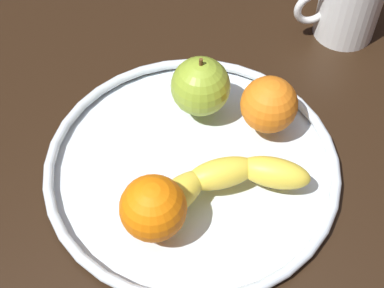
{
  "coord_description": "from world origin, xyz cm",
  "views": [
    {
      "loc": [
        8.02,
        35.74,
        52.25
      ],
      "look_at": [
        0.0,
        0.0,
        4.8
      ],
      "focal_mm": 51.61,
      "sensor_mm": 36.0,
      "label": 1
    }
  ],
  "objects_px": {
    "banana": "(222,182)",
    "ambient_mug": "(348,5)",
    "orange_center": "(153,208)",
    "orange_back_left": "(269,105)",
    "fruit_bowl": "(192,165)",
    "apple": "(201,86)"
  },
  "relations": [
    {
      "from": "banana",
      "to": "ambient_mug",
      "type": "bearing_deg",
      "value": -138.78
    },
    {
      "from": "orange_center",
      "to": "orange_back_left",
      "type": "relative_size",
      "value": 1.03
    },
    {
      "from": "fruit_bowl",
      "to": "orange_center",
      "type": "xyz_separation_m",
      "value": [
        0.06,
        0.07,
        0.04
      ]
    },
    {
      "from": "orange_center",
      "to": "ambient_mug",
      "type": "height_order",
      "value": "ambient_mug"
    },
    {
      "from": "orange_center",
      "to": "banana",
      "type": "bearing_deg",
      "value": -161.26
    },
    {
      "from": "apple",
      "to": "ambient_mug",
      "type": "distance_m",
      "value": 0.26
    },
    {
      "from": "apple",
      "to": "orange_center",
      "type": "bearing_deg",
      "value": 60.96
    },
    {
      "from": "banana",
      "to": "apple",
      "type": "relative_size",
      "value": 2.49
    },
    {
      "from": "orange_back_left",
      "to": "ambient_mug",
      "type": "xyz_separation_m",
      "value": [
        -0.16,
        -0.15,
        -0.0
      ]
    },
    {
      "from": "fruit_bowl",
      "to": "apple",
      "type": "distance_m",
      "value": 0.09
    },
    {
      "from": "fruit_bowl",
      "to": "banana",
      "type": "height_order",
      "value": "banana"
    },
    {
      "from": "orange_back_left",
      "to": "ambient_mug",
      "type": "relative_size",
      "value": 0.55
    },
    {
      "from": "fruit_bowl",
      "to": "apple",
      "type": "height_order",
      "value": "apple"
    },
    {
      "from": "banana",
      "to": "apple",
      "type": "bearing_deg",
      "value": -96.0
    },
    {
      "from": "banana",
      "to": "ambient_mug",
      "type": "xyz_separation_m",
      "value": [
        -0.24,
        -0.23,
        0.01
      ]
    },
    {
      "from": "banana",
      "to": "orange_center",
      "type": "xyz_separation_m",
      "value": [
        0.08,
        0.03,
        0.02
      ]
    },
    {
      "from": "fruit_bowl",
      "to": "apple",
      "type": "relative_size",
      "value": 4.29
    },
    {
      "from": "ambient_mug",
      "to": "apple",
      "type": "bearing_deg",
      "value": 25.26
    },
    {
      "from": "orange_center",
      "to": "fruit_bowl",
      "type": "bearing_deg",
      "value": -127.37
    },
    {
      "from": "orange_center",
      "to": "ambient_mug",
      "type": "relative_size",
      "value": 0.56
    },
    {
      "from": "fruit_bowl",
      "to": "ambient_mug",
      "type": "distance_m",
      "value": 0.32
    },
    {
      "from": "orange_back_left",
      "to": "orange_center",
      "type": "bearing_deg",
      "value": 34.79
    }
  ]
}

